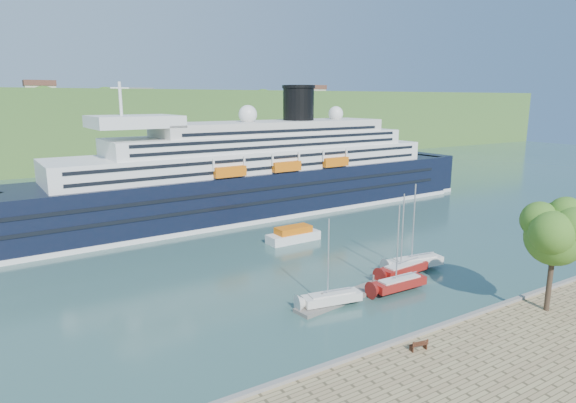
# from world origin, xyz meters

# --- Properties ---
(ground) EXTENTS (400.00, 400.00, 0.00)m
(ground) POSITION_xyz_m (0.00, 0.00, 0.00)
(ground) COLOR #2D514F
(ground) RESTS_ON ground
(far_hillside) EXTENTS (400.00, 50.00, 24.00)m
(far_hillside) POSITION_xyz_m (0.00, 145.00, 12.00)
(far_hillside) COLOR #306026
(far_hillside) RESTS_ON ground
(quay_coping) EXTENTS (220.00, 0.50, 0.30)m
(quay_coping) POSITION_xyz_m (0.00, -0.20, 1.15)
(quay_coping) COLOR slate
(quay_coping) RESTS_ON promenade
(cruise_ship) EXTENTS (105.84, 19.79, 23.64)m
(cruise_ship) POSITION_xyz_m (5.82, 51.28, 11.82)
(cruise_ship) COLOR black
(cruise_ship) RESTS_ON ground
(park_bench) EXTENTS (1.66, 0.93, 1.00)m
(park_bench) POSITION_xyz_m (-6.05, -1.98, 1.50)
(park_bench) COLOR #4C2615
(park_bench) RESTS_ON promenade
(promenade_tree) EXTENTS (7.21, 7.21, 11.94)m
(promenade_tree) POSITION_xyz_m (10.17, -3.06, 6.97)
(promenade_tree) COLOR #2C5E18
(promenade_tree) RESTS_ON promenade
(floating_pontoon) EXTENTS (18.08, 4.78, 0.40)m
(floating_pontoon) POSITION_xyz_m (-0.80, 11.37, 0.20)
(floating_pontoon) COLOR slate
(floating_pontoon) RESTS_ON ground
(sailboat_white_near) EXTENTS (7.15, 3.10, 8.94)m
(sailboat_white_near) POSITION_xyz_m (-5.65, 10.27, 4.47)
(sailboat_white_near) COLOR silver
(sailboat_white_near) RESTS_ON ground
(sailboat_red) EXTENTS (7.34, 2.12, 9.45)m
(sailboat_red) POSITION_xyz_m (3.06, 9.50, 4.73)
(sailboat_red) COLOR maroon
(sailboat_red) RESTS_ON ground
(sailboat_white_far) EXTENTS (8.34, 3.23, 10.49)m
(sailboat_white_far) POSITION_xyz_m (9.56, 13.41, 5.25)
(sailboat_white_far) COLOR silver
(sailboat_white_far) RESTS_ON ground
(tender_launch) EXTENTS (8.41, 3.09, 2.30)m
(tender_launch) POSITION_xyz_m (3.35, 31.99, 1.15)
(tender_launch) COLOR orange
(tender_launch) RESTS_ON ground
(sailboat_extra) EXTENTS (7.72, 2.75, 9.78)m
(sailboat_extra) POSITION_xyz_m (6.78, 12.59, 4.89)
(sailboat_extra) COLOR maroon
(sailboat_extra) RESTS_ON ground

